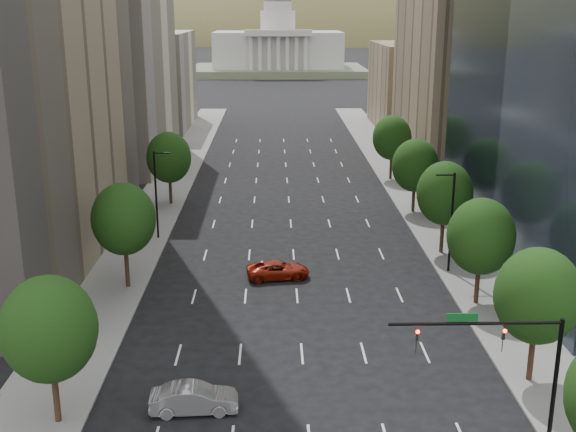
{
  "coord_description": "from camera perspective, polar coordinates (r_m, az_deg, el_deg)",
  "views": [
    {
      "loc": [
        -1.86,
        -3.14,
        22.38
      ],
      "look_at": [
        -0.82,
        45.72,
        8.0
      ],
      "focal_mm": 44.2,
      "sensor_mm": 36.0,
      "label": 1
    }
  ],
  "objects": [
    {
      "name": "sidewalk_left",
      "position": [
        68.34,
        -12.68,
        -3.07
      ],
      "size": [
        6.0,
        200.0,
        0.15
      ],
      "primitive_type": "cube",
      "color": "slate",
      "rests_on": "ground"
    },
    {
      "name": "sidewalk_right",
      "position": [
        69.18,
        13.4,
        -2.88
      ],
      "size": [
        6.0,
        200.0,
        0.15
      ],
      "primitive_type": "cube",
      "color": "slate",
      "rests_on": "ground"
    },
    {
      "name": "midrise_cream_left",
      "position": [
        108.74,
        -13.89,
        13.37
      ],
      "size": [
        14.0,
        30.0,
        35.0
      ],
      "primitive_type": "cube",
      "color": "beige",
      "rests_on": "ground"
    },
    {
      "name": "filler_left",
      "position": [
        141.68,
        -10.8,
        10.7
      ],
      "size": [
        14.0,
        26.0,
        18.0
      ],
      "primitive_type": "cube",
      "color": "beige",
      "rests_on": "ground"
    },
    {
      "name": "parking_tan_right",
      "position": [
        106.83,
        13.65,
        11.99
      ],
      "size": [
        14.0,
        30.0,
        30.0
      ],
      "primitive_type": "cube",
      "color": "#8C7759",
      "rests_on": "ground"
    },
    {
      "name": "filler_right",
      "position": [
        139.51,
        10.05,
        10.24
      ],
      "size": [
        14.0,
        26.0,
        16.0
      ],
      "primitive_type": "cube",
      "color": "#8C7759",
      "rests_on": "ground"
    },
    {
      "name": "tree_right_1",
      "position": [
        45.39,
        19.44,
        -6.09
      ],
      "size": [
        5.2,
        5.2,
        8.75
      ],
      "color": "#382316",
      "rests_on": "ground"
    },
    {
      "name": "tree_right_2",
      "position": [
        56.11,
        15.27,
        -1.6
      ],
      "size": [
        5.2,
        5.2,
        8.61
      ],
      "color": "#382316",
      "rests_on": "ground"
    },
    {
      "name": "tree_right_3",
      "position": [
        67.16,
        12.49,
        1.79
      ],
      "size": [
        5.2,
        5.2,
        8.89
      ],
      "color": "#382316",
      "rests_on": "ground"
    },
    {
      "name": "tree_right_4",
      "position": [
        80.55,
        10.19,
        4.01
      ],
      "size": [
        5.2,
        5.2,
        8.46
      ],
      "color": "#382316",
      "rests_on": "ground"
    },
    {
      "name": "tree_right_5",
      "position": [
        95.93,
        8.37,
        6.24
      ],
      "size": [
        5.2,
        5.2,
        8.75
      ],
      "color": "#382316",
      "rests_on": "ground"
    },
    {
      "name": "tree_left_0",
      "position": [
        40.73,
        -18.66,
        -8.63
      ],
      "size": [
        5.2,
        5.2,
        8.75
      ],
      "color": "#382316",
      "rests_on": "ground"
    },
    {
      "name": "tree_left_1",
      "position": [
        58.8,
        -13.08,
        -0.25
      ],
      "size": [
        5.2,
        5.2,
        8.97
      ],
      "color": "#382316",
      "rests_on": "ground"
    },
    {
      "name": "tree_left_2",
      "position": [
        83.73,
        -9.56,
        4.66
      ],
      "size": [
        5.2,
        5.2,
        8.68
      ],
      "color": "#382316",
      "rests_on": "ground"
    },
    {
      "name": "streetlight_rn",
      "position": [
        62.62,
        12.97,
        -0.29
      ],
      "size": [
        1.7,
        0.2,
        9.0
      ],
      "color": "black",
      "rests_on": "ground"
    },
    {
      "name": "streetlight_ln",
      "position": [
        71.31,
        -10.53,
        1.88
      ],
      "size": [
        1.7,
        0.2,
        9.0
      ],
      "color": "black",
      "rests_on": "ground"
    },
    {
      "name": "traffic_signal",
      "position": [
        39.34,
        17.57,
        -10.37
      ],
      "size": [
        9.12,
        0.4,
        7.38
      ],
      "color": "black",
      "rests_on": "ground"
    },
    {
      "name": "capitol",
      "position": [
        253.23,
        -0.82,
        13.27
      ],
      "size": [
        60.0,
        40.0,
        35.2
      ],
      "color": "#596647",
      "rests_on": "ground"
    },
    {
      "name": "foothills",
      "position": [
        606.63,
        2.28,
        10.69
      ],
      "size": [
        720.0,
        413.0,
        263.0
      ],
      "color": "olive",
      "rests_on": "ground"
    },
    {
      "name": "car_silver",
      "position": [
        42.33,
        -7.57,
        -14.36
      ],
      "size": [
        5.15,
        2.05,
        1.66
      ],
      "primitive_type": "imported",
      "rotation": [
        0.0,
        0.0,
        1.63
      ],
      "color": "gray",
      "rests_on": "ground"
    },
    {
      "name": "car_red_far",
      "position": [
        61.05,
        -0.8,
        -4.36
      ],
      "size": [
        5.67,
        3.19,
        1.5
      ],
      "primitive_type": "imported",
      "rotation": [
        0.0,
        0.0,
        1.71
      ],
      "color": "maroon",
      "rests_on": "ground"
    }
  ]
}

